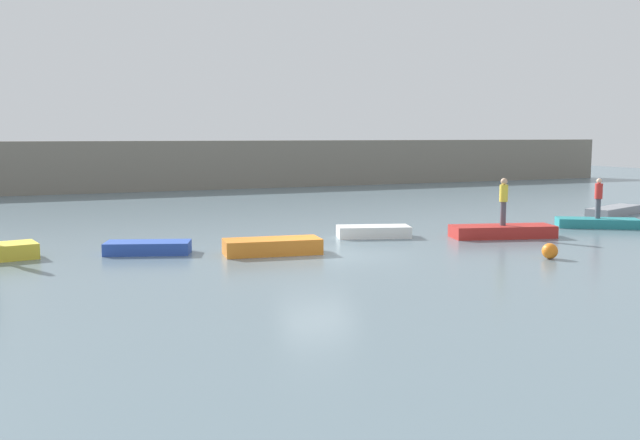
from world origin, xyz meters
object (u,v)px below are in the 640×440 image
rowboat_white (373,232)px  mooring_buoy (550,251)px  rowboat_orange (272,246)px  person_red_shirt (599,196)px  rowboat_teal (597,223)px  rowboat_grey (614,211)px  person_yellow_shirt (504,199)px  rowboat_blue (148,248)px  rowboat_red (503,231)px

rowboat_white → mooring_buoy: mooring_buoy is taller
rowboat_orange → person_red_shirt: 15.15m
rowboat_white → rowboat_teal: bearing=10.7°
rowboat_grey → person_red_shirt: bearing=-163.3°
person_yellow_shirt → person_red_shirt: person_yellow_shirt is taller
rowboat_white → rowboat_teal: size_ratio=0.84×
person_red_shirt → mooring_buoy: (-7.25, -5.27, -1.09)m
person_red_shirt → rowboat_grey: bearing=37.0°
mooring_buoy → person_red_shirt: bearing=36.0°
mooring_buoy → rowboat_teal: bearing=36.0°
rowboat_white → person_red_shirt: size_ratio=1.62×
rowboat_orange → person_yellow_shirt: person_yellow_shirt is taller
person_red_shirt → rowboat_orange: bearing=-176.8°
person_yellow_shirt → mooring_buoy: (-1.65, -4.49, -1.25)m
rowboat_blue → person_yellow_shirt: person_yellow_shirt is taller
person_yellow_shirt → person_red_shirt: (5.60, 0.78, -0.16)m
rowboat_teal → rowboat_blue: bearing=-150.7°
person_yellow_shirt → rowboat_blue: bearing=172.8°
mooring_buoy → rowboat_blue: bearing=152.0°
rowboat_orange → rowboat_teal: 15.11m
rowboat_teal → rowboat_grey: rowboat_grey is taller
rowboat_white → person_yellow_shirt: person_yellow_shirt is taller
rowboat_blue → rowboat_red: (13.26, -1.68, 0.03)m
rowboat_orange → person_yellow_shirt: (9.48, 0.06, 1.25)m
rowboat_blue → rowboat_teal: 18.89m
rowboat_orange → rowboat_red: (9.48, 0.06, -0.02)m
rowboat_teal → person_red_shirt: size_ratio=1.94×
rowboat_orange → rowboat_teal: rowboat_orange is taller
rowboat_grey → person_yellow_shirt: 10.84m
rowboat_blue → person_yellow_shirt: 13.43m
rowboat_blue → rowboat_grey: (23.23, 2.38, 0.00)m
rowboat_grey → person_red_shirt: (-4.37, -3.29, 1.14)m
rowboat_orange → mooring_buoy: (7.83, -4.44, -0.00)m
rowboat_grey → mooring_buoy: (-11.62, -8.55, 0.05)m
rowboat_orange → person_red_shirt: size_ratio=1.86×
rowboat_grey → rowboat_red: bearing=-178.1°
rowboat_teal → rowboat_white: bearing=-155.1°
rowboat_red → person_yellow_shirt: person_yellow_shirt is taller
rowboat_teal → person_red_shirt: person_red_shirt is taller
rowboat_orange → rowboat_red: size_ratio=0.80×
rowboat_white → rowboat_grey: 14.67m
rowboat_teal → rowboat_grey: bearing=69.0°
person_yellow_shirt → rowboat_orange: bearing=-179.7°
rowboat_red → mooring_buoy: 4.78m
rowboat_grey → mooring_buoy: 14.42m
rowboat_teal → mooring_buoy: size_ratio=6.57×
rowboat_white → mooring_buoy: bearing=-48.2°
rowboat_orange → person_yellow_shirt: bearing=8.6°
rowboat_orange → rowboat_white: 5.35m
rowboat_white → person_yellow_shirt: (4.56, -2.05, 1.28)m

